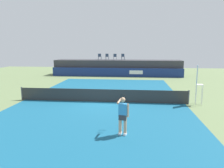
{
  "coord_description": "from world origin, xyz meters",
  "views": [
    {
      "loc": [
        2.25,
        -14.85,
        3.97
      ],
      "look_at": [
        0.55,
        2.0,
        1.0
      ],
      "focal_mm": 33.51,
      "sensor_mm": 36.0,
      "label": 1
    }
  ],
  "objects_px": {
    "spectator_chair_left": "(107,56)",
    "umpire_chair": "(198,82)",
    "tennis_player": "(123,114)",
    "spectator_chair_center": "(115,57)",
    "spectator_chair_right": "(123,56)",
    "net_post_near": "(22,93)",
    "net_post_far": "(189,97)",
    "spectator_chair_far_left": "(100,56)"
  },
  "relations": [
    {
      "from": "spectator_chair_right",
      "to": "net_post_far",
      "type": "relative_size",
      "value": 0.89
    },
    {
      "from": "spectator_chair_far_left",
      "to": "tennis_player",
      "type": "height_order",
      "value": "spectator_chair_far_left"
    },
    {
      "from": "spectator_chair_left",
      "to": "net_post_far",
      "type": "bearing_deg",
      "value": -63.28
    },
    {
      "from": "spectator_chair_center",
      "to": "net_post_near",
      "type": "xyz_separation_m",
      "value": [
        -5.86,
        -15.0,
        -2.19
      ]
    },
    {
      "from": "net_post_near",
      "to": "tennis_player",
      "type": "height_order",
      "value": "tennis_player"
    },
    {
      "from": "spectator_chair_right",
      "to": "umpire_chair",
      "type": "xyz_separation_m",
      "value": [
        6.0,
        -15.31,
        -1.11
      ]
    },
    {
      "from": "spectator_chair_far_left",
      "to": "umpire_chair",
      "type": "height_order",
      "value": "spectator_chair_far_left"
    },
    {
      "from": "tennis_player",
      "to": "spectator_chair_left",
      "type": "bearing_deg",
      "value": 98.98
    },
    {
      "from": "spectator_chair_center",
      "to": "net_post_near",
      "type": "height_order",
      "value": "spectator_chair_center"
    },
    {
      "from": "spectator_chair_far_left",
      "to": "tennis_player",
      "type": "xyz_separation_m",
      "value": [
        4.41,
        -21.02,
        -1.73
      ]
    },
    {
      "from": "spectator_chair_center",
      "to": "tennis_player",
      "type": "xyz_separation_m",
      "value": [
        2.16,
        -20.72,
        -1.73
      ]
    },
    {
      "from": "spectator_chair_left",
      "to": "net_post_far",
      "type": "height_order",
      "value": "spectator_chair_left"
    },
    {
      "from": "spectator_chair_left",
      "to": "net_post_near",
      "type": "xyz_separation_m",
      "value": [
        -4.7,
        -15.29,
        -2.19
      ]
    },
    {
      "from": "spectator_chair_left",
      "to": "umpire_chair",
      "type": "distance_m",
      "value": 17.41
    },
    {
      "from": "tennis_player",
      "to": "spectator_chair_right",
      "type": "bearing_deg",
      "value": 92.84
    },
    {
      "from": "net_post_near",
      "to": "spectator_chair_center",
      "type": "bearing_deg",
      "value": 68.66
    },
    {
      "from": "spectator_chair_left",
      "to": "spectator_chair_center",
      "type": "relative_size",
      "value": 1.0
    },
    {
      "from": "spectator_chair_far_left",
      "to": "spectator_chair_right",
      "type": "distance_m",
      "value": 3.37
    },
    {
      "from": "spectator_chair_left",
      "to": "umpire_chair",
      "type": "height_order",
      "value": "spectator_chair_left"
    },
    {
      "from": "spectator_chair_far_left",
      "to": "spectator_chair_center",
      "type": "xyz_separation_m",
      "value": [
        2.25,
        -0.29,
        0.0
      ]
    },
    {
      "from": "umpire_chair",
      "to": "spectator_chair_right",
      "type": "bearing_deg",
      "value": 111.41
    },
    {
      "from": "spectator_chair_far_left",
      "to": "spectator_chair_center",
      "type": "height_order",
      "value": "same"
    },
    {
      "from": "spectator_chair_far_left",
      "to": "spectator_chair_left",
      "type": "bearing_deg",
      "value": 0.22
    },
    {
      "from": "umpire_chair",
      "to": "net_post_far",
      "type": "xyz_separation_m",
      "value": [
        -0.58,
        -0.02,
        -1.09
      ]
    },
    {
      "from": "spectator_chair_center",
      "to": "spectator_chair_right",
      "type": "bearing_deg",
      "value": 16.84
    },
    {
      "from": "tennis_player",
      "to": "net_post_far",
      "type": "bearing_deg",
      "value": 52.61
    },
    {
      "from": "spectator_chair_far_left",
      "to": "spectator_chair_center",
      "type": "relative_size",
      "value": 1.0
    },
    {
      "from": "net_post_near",
      "to": "tennis_player",
      "type": "distance_m",
      "value": 9.87
    },
    {
      "from": "umpire_chair",
      "to": "tennis_player",
      "type": "distance_m",
      "value": 7.62
    },
    {
      "from": "spectator_chair_left",
      "to": "tennis_player",
      "type": "bearing_deg",
      "value": -81.02
    },
    {
      "from": "spectator_chair_far_left",
      "to": "spectator_chair_center",
      "type": "bearing_deg",
      "value": -7.46
    },
    {
      "from": "spectator_chair_center",
      "to": "spectator_chair_right",
      "type": "distance_m",
      "value": 1.17
    },
    {
      "from": "tennis_player",
      "to": "spectator_chair_center",
      "type": "bearing_deg",
      "value": 95.96
    },
    {
      "from": "spectator_chair_far_left",
      "to": "net_post_far",
      "type": "xyz_separation_m",
      "value": [
        8.79,
        -15.29,
        -2.19
      ]
    },
    {
      "from": "spectator_chair_center",
      "to": "net_post_near",
      "type": "bearing_deg",
      "value": -111.34
    },
    {
      "from": "spectator_chair_far_left",
      "to": "umpire_chair",
      "type": "distance_m",
      "value": 17.95
    },
    {
      "from": "spectator_chair_center",
      "to": "net_post_far",
      "type": "height_order",
      "value": "spectator_chair_center"
    },
    {
      "from": "umpire_chair",
      "to": "tennis_player",
      "type": "relative_size",
      "value": 1.56
    },
    {
      "from": "spectator_chair_right",
      "to": "umpire_chair",
      "type": "height_order",
      "value": "spectator_chair_right"
    },
    {
      "from": "spectator_chair_right",
      "to": "net_post_near",
      "type": "distance_m",
      "value": 16.99
    },
    {
      "from": "spectator_chair_left",
      "to": "tennis_player",
      "type": "xyz_separation_m",
      "value": [
        3.32,
        -21.02,
        -1.73
      ]
    },
    {
      "from": "spectator_chair_left",
      "to": "tennis_player",
      "type": "distance_m",
      "value": 21.35
    }
  ]
}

